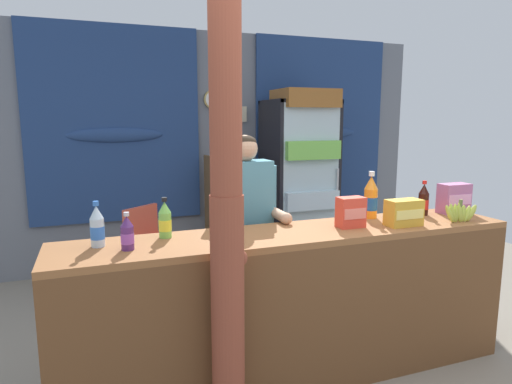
% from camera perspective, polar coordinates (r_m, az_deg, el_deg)
% --- Properties ---
extents(ground_plane, '(7.99, 7.99, 0.00)m').
position_cam_1_polar(ground_plane, '(3.83, 1.97, -16.67)').
color(ground_plane, gray).
extents(back_wall_curtained, '(5.29, 0.22, 2.67)m').
position_cam_1_polar(back_wall_curtained, '(5.25, -5.58, 6.05)').
color(back_wall_curtained, slate).
rests_on(back_wall_curtained, ground).
extents(stall_counter, '(2.95, 0.53, 0.99)m').
position_cam_1_polar(stall_counter, '(2.82, 6.19, -13.26)').
color(stall_counter, '#935B33').
rests_on(stall_counter, ground).
extents(timber_post, '(0.19, 0.17, 2.63)m').
position_cam_1_polar(timber_post, '(2.18, -3.83, -1.84)').
color(timber_post, brown).
rests_on(timber_post, ground).
extents(drink_fridge, '(0.75, 0.73, 2.01)m').
position_cam_1_polar(drink_fridge, '(5.07, 5.72, 2.80)').
color(drink_fridge, black).
rests_on(drink_fridge, ground).
extents(bottle_shelf_rack, '(0.48, 0.28, 1.29)m').
position_cam_1_polar(bottle_shelf_rack, '(5.06, -3.67, -2.18)').
color(bottle_shelf_rack, brown).
rests_on(bottle_shelf_rack, ground).
extents(plastic_lawn_chair, '(0.62, 0.62, 0.86)m').
position_cam_1_polar(plastic_lawn_chair, '(4.35, -13.41, -6.77)').
color(plastic_lawn_chair, '#E5563D').
rests_on(plastic_lawn_chair, ground).
extents(shopkeeper, '(0.49, 0.42, 1.58)m').
position_cam_1_polar(shopkeeper, '(3.14, -1.46, -3.32)').
color(shopkeeper, '#28282D').
rests_on(shopkeeper, ground).
extents(soda_bottle_orange_soda, '(0.10, 0.10, 0.33)m').
position_cam_1_polar(soda_bottle_orange_soda, '(3.24, 14.65, -0.79)').
color(soda_bottle_orange_soda, orange).
rests_on(soda_bottle_orange_soda, stall_counter).
extents(soda_bottle_grape_soda, '(0.07, 0.07, 0.21)m').
position_cam_1_polar(soda_bottle_grape_soda, '(2.47, -16.35, -5.24)').
color(soda_bottle_grape_soda, '#56286B').
rests_on(soda_bottle_grape_soda, stall_counter).
extents(soda_bottle_cola, '(0.07, 0.07, 0.26)m').
position_cam_1_polar(soda_bottle_cola, '(3.46, 20.89, -1.03)').
color(soda_bottle_cola, black).
rests_on(soda_bottle_cola, stall_counter).
extents(soda_bottle_water, '(0.08, 0.08, 0.26)m').
position_cam_1_polar(soda_bottle_water, '(2.58, -19.90, -4.34)').
color(soda_bottle_water, silver).
rests_on(soda_bottle_water, stall_counter).
extents(soda_bottle_lime_soda, '(0.08, 0.08, 0.24)m').
position_cam_1_polar(soda_bottle_lime_soda, '(2.67, -11.72, -3.65)').
color(soda_bottle_lime_soda, '#75C64C').
rests_on(soda_bottle_lime_soda, stall_counter).
extents(snack_box_wafer, '(0.23, 0.13, 0.22)m').
position_cam_1_polar(snack_box_wafer, '(3.62, 24.27, -0.76)').
color(snack_box_wafer, '#B76699').
rests_on(snack_box_wafer, stall_counter).
extents(snack_box_crackers, '(0.18, 0.11, 0.20)m').
position_cam_1_polar(snack_box_crackers, '(2.93, 12.19, -2.58)').
color(snack_box_crackers, '#E5422D').
rests_on(snack_box_crackers, stall_counter).
extents(snack_box_choco_powder, '(0.24, 0.13, 0.18)m').
position_cam_1_polar(snack_box_choco_powder, '(3.07, 18.61, -2.56)').
color(snack_box_choco_powder, gold).
rests_on(snack_box_choco_powder, stall_counter).
extents(banana_bunch, '(0.27, 0.06, 0.16)m').
position_cam_1_polar(banana_bunch, '(3.33, 24.94, -2.49)').
color(banana_bunch, '#B7C647').
rests_on(banana_bunch, stall_counter).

